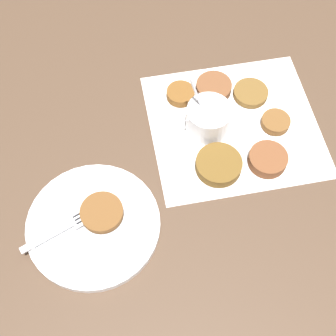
{
  "coord_description": "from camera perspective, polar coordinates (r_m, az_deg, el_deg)",
  "views": [
    {
      "loc": [
        0.34,
        0.44,
        0.78
      ],
      "look_at": [
        0.18,
        0.06,
        0.02
      ],
      "focal_mm": 50.0,
      "sensor_mm": 36.0,
      "label": 1
    }
  ],
  "objects": [
    {
      "name": "fork",
      "position": [
        0.83,
        -11.71,
        -6.61
      ],
      "size": [
        0.16,
        0.05,
        0.0
      ],
      "color": "silver",
      "rests_on": "serving_plate"
    },
    {
      "name": "sauce_bowl",
      "position": [
        0.91,
        4.9,
        5.9
      ],
      "size": [
        0.09,
        0.09,
        0.12
      ],
      "color": "silver",
      "rests_on": "napkin"
    },
    {
      "name": "fritter_3",
      "position": [
        0.97,
        1.54,
        9.02
      ],
      "size": [
        0.06,
        0.06,
        0.02
      ],
      "color": "brown",
      "rests_on": "napkin"
    },
    {
      "name": "fritter_on_plate",
      "position": [
        0.82,
        -8.08,
        -5.37
      ],
      "size": [
        0.08,
        0.08,
        0.01
      ],
      "color": "brown",
      "rests_on": "serving_plate"
    },
    {
      "name": "fritter_0",
      "position": [
        0.98,
        10.04,
        8.99
      ],
      "size": [
        0.07,
        0.07,
        0.01
      ],
      "color": "brown",
      "rests_on": "napkin"
    },
    {
      "name": "ground_plane",
      "position": [
        0.95,
        8.95,
        5.75
      ],
      "size": [
        4.0,
        4.0,
        0.0
      ],
      "primitive_type": "plane",
      "color": "#4C3828"
    },
    {
      "name": "fritter_1",
      "position": [
        0.88,
        6.2,
        0.39
      ],
      "size": [
        0.09,
        0.09,
        0.02
      ],
      "color": "brown",
      "rests_on": "napkin"
    },
    {
      "name": "fritter_4",
      "position": [
        0.98,
        5.59,
        9.76
      ],
      "size": [
        0.07,
        0.07,
        0.02
      ],
      "color": "brown",
      "rests_on": "napkin"
    },
    {
      "name": "fritter_2",
      "position": [
        0.95,
        12.98,
        5.48
      ],
      "size": [
        0.06,
        0.06,
        0.02
      ],
      "color": "brown",
      "rests_on": "napkin"
    },
    {
      "name": "napkin",
      "position": [
        0.94,
        8.04,
        5.2
      ],
      "size": [
        0.38,
        0.36,
        0.0
      ],
      "color": "white",
      "rests_on": "ground_plane"
    },
    {
      "name": "fritter_5",
      "position": [
        0.9,
        12.12,
        1.06
      ],
      "size": [
        0.07,
        0.07,
        0.02
      ],
      "color": "brown",
      "rests_on": "napkin"
    },
    {
      "name": "serving_plate",
      "position": [
        0.84,
        -9.1,
        -6.79
      ],
      "size": [
        0.24,
        0.24,
        0.02
      ],
      "color": "silver",
      "rests_on": "ground_plane"
    }
  ]
}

